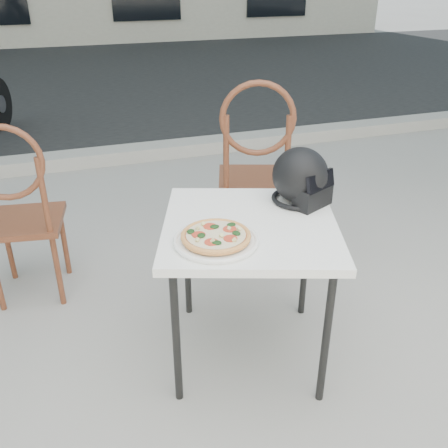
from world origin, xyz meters
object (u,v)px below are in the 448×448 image
object	(u,v)px
pizza	(216,236)
helmet	(301,179)
cafe_table_main	(250,236)
cafe_chair_side	(17,205)
plate	(216,241)
cafe_chair_main	(255,163)

from	to	relation	value
pizza	helmet	size ratio (longest dim) A/B	0.92
cafe_table_main	pizza	xyz separation A→B (m)	(-0.19, -0.12, 0.09)
helmet	cafe_chair_side	bearing A→B (deg)	127.47
helmet	cafe_chair_side	world-z (taller)	cafe_chair_side
plate	helmet	xyz separation A→B (m)	(0.48, 0.24, 0.10)
pizza	cafe_chair_side	world-z (taller)	cafe_chair_side
cafe_table_main	plate	world-z (taller)	plate
pizza	helmet	distance (m)	0.54
plate	helmet	world-z (taller)	helmet
cafe_chair_main	cafe_chair_side	xyz separation A→B (m)	(-1.32, -0.05, -0.06)
plate	helmet	distance (m)	0.55
plate	cafe_chair_main	size ratio (longest dim) A/B	0.33
cafe_table_main	cafe_chair_side	world-z (taller)	cafe_chair_side
pizza	cafe_chair_side	size ratio (longest dim) A/B	0.30
cafe_table_main	cafe_chair_side	size ratio (longest dim) A/B	0.91
cafe_chair_main	pizza	bearing A→B (deg)	78.91
cafe_chair_side	pizza	bearing A→B (deg)	139.62
cafe_table_main	helmet	bearing A→B (deg)	23.35
plate	pizza	bearing A→B (deg)	81.07
cafe_chair_main	plate	bearing A→B (deg)	78.91
cafe_table_main	cafe_chair_main	xyz separation A→B (m)	(0.36, 0.83, -0.00)
plate	cafe_table_main	bearing A→B (deg)	31.55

